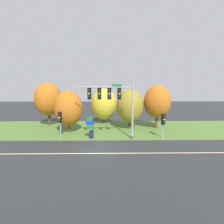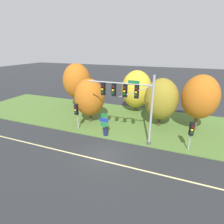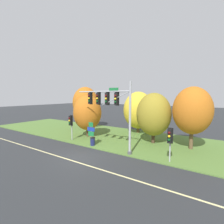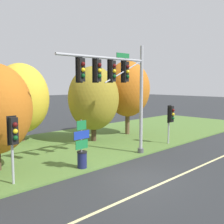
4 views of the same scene
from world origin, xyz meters
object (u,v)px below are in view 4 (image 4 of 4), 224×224
traffic_signal_mast (118,82)px  pedestrian_signal_near_kerb (13,135)px  pedestrian_signal_further_along (171,116)px  tree_tall_centre (128,89)px  trash_bin (82,159)px  route_sign_post (82,138)px  tree_behind_signpost (21,98)px  tree_mid_verge (93,98)px

traffic_signal_mast → pedestrian_signal_near_kerb: traffic_signal_mast is taller
pedestrian_signal_near_kerb → pedestrian_signal_further_along: bearing=-1.3°
tree_tall_centre → trash_bin: 11.27m
route_sign_post → tree_behind_signpost: tree_behind_signpost is taller
tree_mid_verge → tree_tall_centre: bearing=1.2°
route_sign_post → tree_mid_verge: size_ratio=0.45×
pedestrian_signal_further_along → tree_tall_centre: bearing=81.3°
tree_behind_signpost → tree_mid_verge: 5.79m
traffic_signal_mast → pedestrian_signal_further_along: traffic_signal_mast is taller
pedestrian_signal_further_along → tree_behind_signpost: tree_behind_signpost is taller
route_sign_post → tree_behind_signpost: (1.32, 9.20, 1.73)m
pedestrian_signal_near_kerb → pedestrian_signal_further_along: size_ratio=1.08×
pedestrian_signal_near_kerb → tree_behind_signpost: size_ratio=0.51×
route_sign_post → traffic_signal_mast: bearing=-1.5°
tree_behind_signpost → trash_bin: size_ratio=6.67×
tree_mid_verge → trash_bin: tree_mid_verge is taller
tree_behind_signpost → pedestrian_signal_near_kerb: bearing=-119.4°
traffic_signal_mast → tree_behind_signpost: 9.48m
traffic_signal_mast → route_sign_post: (-2.78, 0.07, -3.05)m
traffic_signal_mast → tree_behind_signpost: (-1.46, 9.27, -1.31)m
tree_mid_verge → pedestrian_signal_further_along: bearing=-55.8°
tree_behind_signpost → tree_tall_centre: (8.21, -4.06, 0.68)m
tree_behind_signpost → tree_mid_verge: size_ratio=1.04×
tree_mid_verge → pedestrian_signal_near_kerb: bearing=-152.4°
tree_tall_centre → trash_bin: size_ratio=7.09×
traffic_signal_mast → tree_mid_verge: traffic_signal_mast is taller
route_sign_post → trash_bin: 1.22m
traffic_signal_mast → route_sign_post: traffic_signal_mast is taller
route_sign_post → tree_behind_signpost: size_ratio=0.44×
tree_tall_centre → pedestrian_signal_further_along: bearing=-98.7°
traffic_signal_mast → trash_bin: size_ratio=7.56×
tree_behind_signpost → route_sign_post: bearing=-98.2°
route_sign_post → tree_mid_verge: tree_mid_verge is taller
tree_tall_centre → tree_behind_signpost: bearing=153.7°
traffic_signal_mast → tree_tall_centre: traffic_signal_mast is taller
route_sign_post → tree_mid_verge: 7.57m
pedestrian_signal_further_along → tree_tall_centre: size_ratio=0.45×
tree_behind_signpost → tree_tall_centre: size_ratio=0.94×
traffic_signal_mast → pedestrian_signal_further_along: size_ratio=2.37×
pedestrian_signal_further_along → tree_mid_verge: (-3.39, 4.99, 1.30)m
pedestrian_signal_near_kerb → tree_tall_centre: (13.22, 4.81, 1.77)m
pedestrian_signal_further_along → tree_behind_signpost: bearing=129.1°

